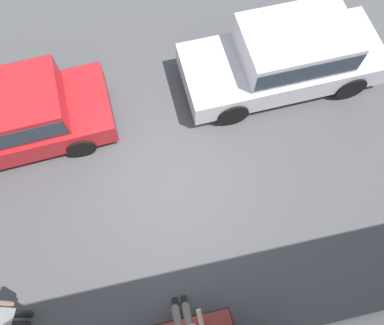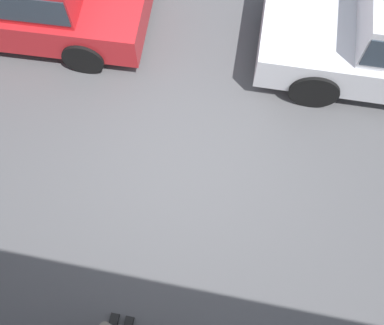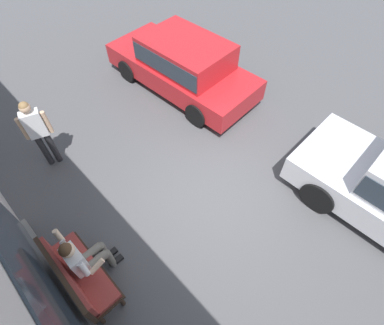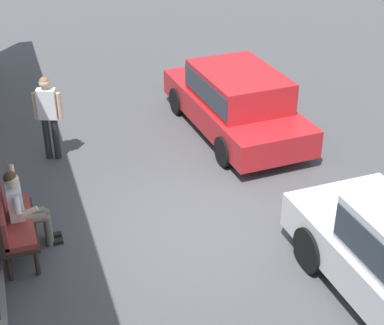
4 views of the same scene
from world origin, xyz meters
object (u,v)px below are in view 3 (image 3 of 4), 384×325
object	(u,v)px
pedestrian_standing	(38,130)
parked_car_mid	(183,63)
person_on_phone	(84,258)
bench	(77,275)

from	to	relation	value
pedestrian_standing	parked_car_mid	bearing A→B (deg)	-91.33
person_on_phone	parked_car_mid	distance (m)	5.33
parked_car_mid	pedestrian_standing	world-z (taller)	pedestrian_standing
person_on_phone	parked_car_mid	bearing A→B (deg)	-59.81
pedestrian_standing	person_on_phone	bearing A→B (deg)	165.40
person_on_phone	bench	bearing A→B (deg)	113.24
person_on_phone	pedestrian_standing	world-z (taller)	pedestrian_standing
bench	pedestrian_standing	xyz separation A→B (m)	(2.87, -0.95, 0.41)
parked_car_mid	pedestrian_standing	xyz separation A→B (m)	(0.09, 3.89, 0.25)
bench	parked_car_mid	size ratio (longest dim) A/B	0.34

